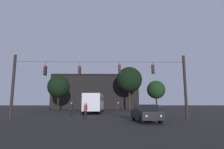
{
  "coord_description": "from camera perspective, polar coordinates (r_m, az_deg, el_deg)",
  "views": [
    {
      "loc": [
        0.84,
        -4.26,
        1.7
      ],
      "look_at": [
        1.27,
        15.82,
        4.76
      ],
      "focal_mm": 29.47,
      "sensor_mm": 36.0,
      "label": 1
    }
  ],
  "objects": [
    {
      "name": "overhead_signal_span",
      "position": [
        18.85,
        -3.82,
        -2.24
      ],
      "size": [
        17.86,
        0.44,
        6.59
      ],
      "color": "black",
      "rests_on": "ground"
    },
    {
      "name": "city_bus",
      "position": [
        31.01,
        -5.43,
        -8.33
      ],
      "size": [
        2.76,
        11.05,
        3.0
      ],
      "color": "#B7BCC6",
      "rests_on": "ground"
    },
    {
      "name": "tree_behind_building",
      "position": [
        49.06,
        13.51,
        -4.61
      ],
      "size": [
        4.69,
        4.69,
        7.34
      ],
      "color": "#2D2116",
      "rests_on": "ground"
    },
    {
      "name": "pedestrian_crossing_center",
      "position": [
        22.29,
        -12.54,
        -10.34
      ],
      "size": [
        0.28,
        0.38,
        1.72
      ],
      "color": "black",
      "rests_on": "ground"
    },
    {
      "name": "pedestrian_near_bus",
      "position": [
        22.04,
        -8.04,
        -10.6
      ],
      "size": [
        0.28,
        0.38,
        1.64
      ],
      "color": "black",
      "rests_on": "ground"
    },
    {
      "name": "ground_plane",
      "position": [
        28.82,
        -2.96,
        -12.05
      ],
      "size": [
        168.0,
        168.0,
        0.0
      ],
      "primitive_type": "plane",
      "color": "black",
      "rests_on": "ground"
    },
    {
      "name": "tree_left_silhouette",
      "position": [
        43.23,
        5.37,
        -1.64
      ],
      "size": [
        5.98,
        5.98,
        9.98
      ],
      "color": "#2D2116",
      "rests_on": "ground"
    },
    {
      "name": "tree_right_far",
      "position": [
        40.04,
        -16.22,
        -3.6
      ],
      "size": [
        4.61,
        4.61,
        7.32
      ],
      "color": "black",
      "rests_on": "ground"
    },
    {
      "name": "pedestrian_crossing_left",
      "position": [
        19.67,
        -8.3,
        -10.86
      ],
      "size": [
        0.32,
        0.41,
        1.63
      ],
      "color": "black",
      "rests_on": "ground"
    },
    {
      "name": "pedestrian_crossing_right",
      "position": [
        22.22,
        1.93,
        -10.45
      ],
      "size": [
        0.26,
        0.38,
        1.77
      ],
      "color": "black",
      "rests_on": "ground"
    },
    {
      "name": "corner_building",
      "position": [
        54.06,
        -4.88,
        -5.66
      ],
      "size": [
        22.64,
        13.68,
        9.04
      ],
      "color": "black",
      "rests_on": "ground"
    },
    {
      "name": "car_near_right",
      "position": [
        16.86,
        10.39,
        -11.61
      ],
      "size": [
        2.16,
        4.45,
        1.52
      ],
      "color": "black",
      "rests_on": "ground"
    }
  ]
}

